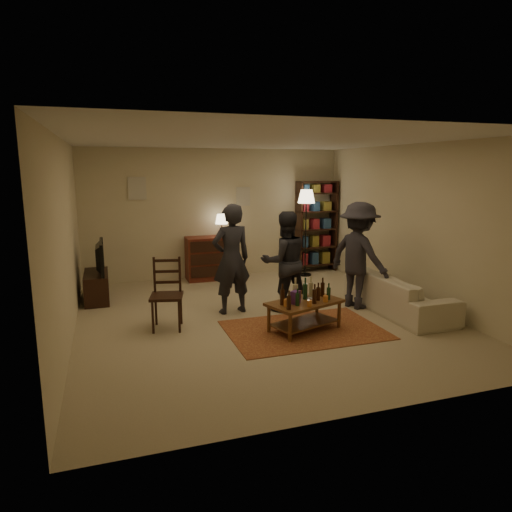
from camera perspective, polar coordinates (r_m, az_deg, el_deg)
name	(u,v)px	position (r m, az deg, el deg)	size (l,w,h in m)	color
floor	(262,317)	(7.19, 0.73, -7.69)	(6.00, 6.00, 0.00)	#C6B793
room_shell	(185,192)	(9.56, -8.87, 7.91)	(6.00, 6.00, 6.00)	beige
rug	(304,330)	(6.69, 6.04, -9.16)	(2.20, 1.50, 0.01)	maroon
coffee_table	(304,304)	(6.56, 6.06, -6.04)	(1.19, 0.89, 0.77)	brown
dining_chair	(167,291)	(6.74, -11.08, -4.26)	(0.54, 0.54, 1.05)	black
tv_stand	(97,279)	(8.46, -19.31, -2.75)	(0.40, 1.00, 1.06)	black
dresser	(211,257)	(9.55, -5.67, -0.11)	(1.00, 0.50, 1.36)	brown
bookshelf	(316,225)	(10.33, 7.53, 3.81)	(0.90, 0.34, 2.02)	black
floor_lamp	(306,203)	(9.76, 6.31, 6.65)	(0.36, 0.36, 1.85)	black
sofa	(398,293)	(7.75, 17.36, -4.48)	(2.08, 0.81, 0.61)	beige
person_left	(231,259)	(7.24, -3.10, -0.38)	(0.64, 0.42, 1.76)	#23232A
person_right	(285,262)	(7.37, 3.60, -0.70)	(0.79, 0.62, 1.63)	#24242B
person_by_sofa	(359,255)	(7.70, 12.71, 0.06)	(1.14, 0.65, 1.76)	#2A2931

